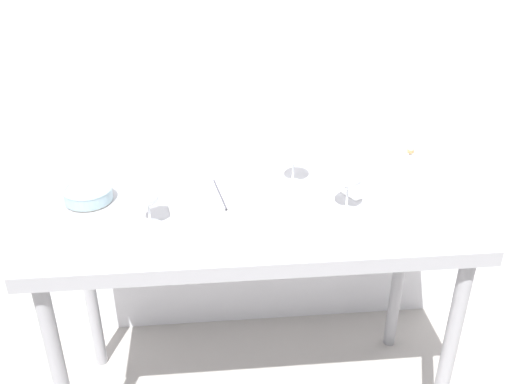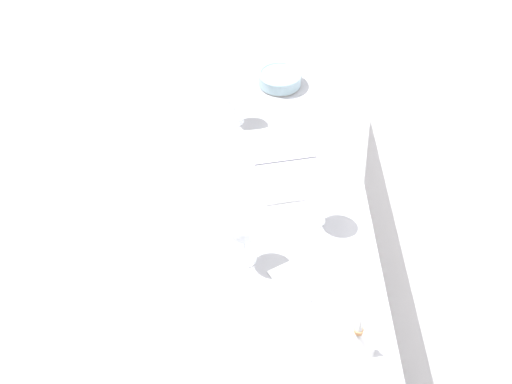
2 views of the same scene
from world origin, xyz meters
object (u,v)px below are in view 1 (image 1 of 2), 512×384
(wine_glass_near_left, at_px, (147,193))
(tasting_bowl, at_px, (88,194))
(wine_glass_near_right, at_px, (349,175))
(tasting_sheet_upper, at_px, (351,183))
(wine_glass_far_right, at_px, (294,152))
(decanter_funnel, at_px, (409,161))
(open_notebook, at_px, (220,195))

(wine_glass_near_left, height_order, tasting_bowl, wine_glass_near_left)
(wine_glass_near_right, distance_m, tasting_sheet_upper, 0.24)
(wine_glass_far_right, height_order, decanter_funnel, wine_glass_far_right)
(wine_glass_far_right, distance_m, wine_glass_near_right, 0.26)
(wine_glass_near_left, relative_size, open_notebook, 0.41)
(wine_glass_near_right, xyz_separation_m, tasting_bowl, (-0.84, 0.14, -0.10))
(open_notebook, height_order, tasting_sheet_upper, open_notebook)
(decanter_funnel, bearing_deg, wine_glass_far_right, -172.02)
(wine_glass_far_right, height_order, tasting_sheet_upper, wine_glass_far_right)
(wine_glass_far_right, bearing_deg, tasting_bowl, -174.37)
(wine_glass_far_right, bearing_deg, tasting_sheet_upper, -6.91)
(tasting_sheet_upper, xyz_separation_m, decanter_funnel, (0.24, 0.09, 0.04))
(tasting_bowl, bearing_deg, wine_glass_far_right, 5.63)
(wine_glass_near_right, relative_size, decanter_funnel, 1.50)
(wine_glass_near_left, xyz_separation_m, open_notebook, (0.22, 0.17, -0.11))
(open_notebook, xyz_separation_m, tasting_bowl, (-0.44, 0.00, 0.02))
(wine_glass_near_right, bearing_deg, wine_glass_far_right, 124.02)
(wine_glass_far_right, xyz_separation_m, wine_glass_near_right, (0.14, -0.21, 0.01))
(tasting_sheet_upper, height_order, tasting_bowl, tasting_bowl)
(decanter_funnel, bearing_deg, tasting_bowl, -173.45)
(wine_glass_near_right, xyz_separation_m, wine_glass_near_left, (-0.63, -0.03, -0.02))
(tasting_bowl, distance_m, decanter_funnel, 1.15)
(wine_glass_far_right, distance_m, wine_glass_near_left, 0.54)
(wine_glass_near_left, bearing_deg, tasting_sheet_upper, 17.18)
(wine_glass_far_right, height_order, wine_glass_near_right, wine_glass_near_right)
(tasting_sheet_upper, xyz_separation_m, tasting_bowl, (-0.90, -0.04, 0.03))
(wine_glass_far_right, xyz_separation_m, wine_glass_near_left, (-0.48, -0.24, -0.01))
(wine_glass_near_left, distance_m, tasting_bowl, 0.28)
(open_notebook, bearing_deg, wine_glass_far_right, 5.64)
(wine_glass_near_right, relative_size, tasting_bowl, 1.14)
(open_notebook, height_order, decanter_funnel, decanter_funnel)
(wine_glass_near_right, relative_size, tasting_sheet_upper, 0.88)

